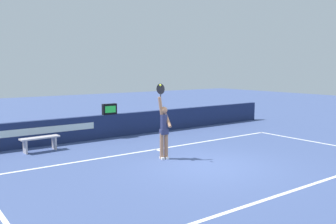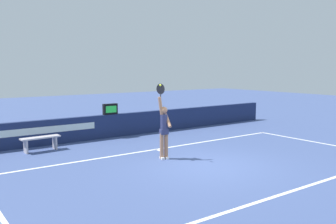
{
  "view_description": "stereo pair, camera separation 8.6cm",
  "coord_description": "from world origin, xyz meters",
  "px_view_note": "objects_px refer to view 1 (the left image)",
  "views": [
    {
      "loc": [
        -7.31,
        -7.93,
        2.95
      ],
      "look_at": [
        -0.49,
        1.35,
        1.54
      ],
      "focal_mm": 38.95,
      "sensor_mm": 36.0,
      "label": 1
    },
    {
      "loc": [
        -7.24,
        -7.98,
        2.95
      ],
      "look_at": [
        -0.49,
        1.35,
        1.54
      ],
      "focal_mm": 38.95,
      "sensor_mm": 36.0,
      "label": 2
    }
  ],
  "objects_px": {
    "tennis_player": "(164,128)",
    "speed_display": "(109,109)",
    "courtside_bench_near": "(40,141)",
    "tennis_ball": "(160,85)"
  },
  "relations": [
    {
      "from": "tennis_player",
      "to": "tennis_ball",
      "type": "height_order",
      "value": "tennis_player"
    },
    {
      "from": "speed_display",
      "to": "tennis_ball",
      "type": "xyz_separation_m",
      "value": [
        -0.53,
        -4.5,
        1.2
      ]
    },
    {
      "from": "tennis_player",
      "to": "courtside_bench_near",
      "type": "height_order",
      "value": "tennis_player"
    },
    {
      "from": "tennis_player",
      "to": "speed_display",
      "type": "bearing_deg",
      "value": 86.15
    },
    {
      "from": "speed_display",
      "to": "courtside_bench_near",
      "type": "relative_size",
      "value": 0.45
    },
    {
      "from": "speed_display",
      "to": "tennis_player",
      "type": "relative_size",
      "value": 0.26
    },
    {
      "from": "tennis_player",
      "to": "tennis_ball",
      "type": "xyz_separation_m",
      "value": [
        -0.24,
        -0.15,
        1.39
      ]
    },
    {
      "from": "tennis_ball",
      "to": "courtside_bench_near",
      "type": "bearing_deg",
      "value": 126.66
    },
    {
      "from": "tennis_ball",
      "to": "courtside_bench_near",
      "type": "relative_size",
      "value": 0.05
    },
    {
      "from": "courtside_bench_near",
      "to": "tennis_ball",
      "type": "bearing_deg",
      "value": -53.34
    }
  ]
}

